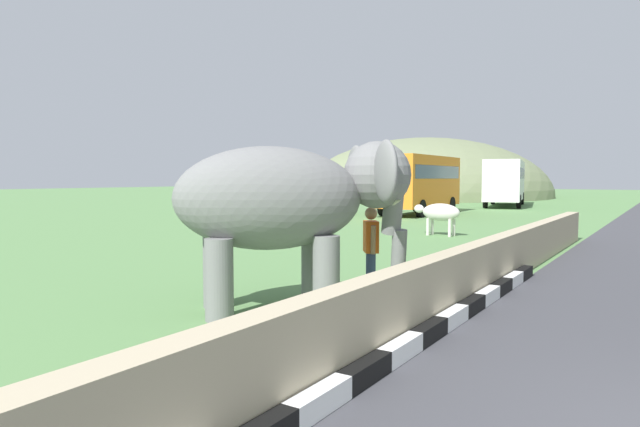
{
  "coord_description": "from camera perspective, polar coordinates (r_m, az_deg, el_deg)",
  "views": [
    {
      "loc": [
        -4.92,
        1.09,
        2.19
      ],
      "look_at": [
        2.68,
        6.07,
        1.6
      ],
      "focal_mm": 30.57,
      "sensor_mm": 36.0,
      "label": 1
    }
  ],
  "objects": [
    {
      "name": "bus_orange",
      "position": [
        33.43,
        10.3,
        3.48
      ],
      "size": [
        8.0,
        2.72,
        3.5
      ],
      "color": "orange",
      "rests_on": "ground_plane"
    },
    {
      "name": "bus_white",
      "position": [
        44.75,
        18.82,
        3.4
      ],
      "size": [
        10.32,
        4.37,
        3.5
      ],
      "color": "silver",
      "rests_on": "ground_plane"
    },
    {
      "name": "elephant",
      "position": [
        9.02,
        -3.02,
        1.4
      ],
      "size": [
        3.86,
        3.8,
        2.83
      ],
      "color": "slate",
      "rests_on": "ground_plane"
    },
    {
      "name": "barrier_parapet",
      "position": [
        7.73,
        9.58,
        -8.97
      ],
      "size": [
        28.0,
        0.36,
        1.0
      ],
      "primitive_type": "cube",
      "color": "tan",
      "rests_on": "ground_plane"
    },
    {
      "name": "striped_curb",
      "position": [
        5.7,
        2.47,
        -17.6
      ],
      "size": [
        16.2,
        0.2,
        0.24
      ],
      "color": "white",
      "rests_on": "ground_plane"
    },
    {
      "name": "hill_east",
      "position": [
        64.68,
        11.17,
        1.73
      ],
      "size": [
        34.17,
        27.34,
        13.58
      ],
      "color": "#707B56",
      "rests_on": "ground_plane"
    },
    {
      "name": "cow_near",
      "position": [
        21.18,
        12.43,
        0.07
      ],
      "size": [
        0.74,
        1.91,
        1.23
      ],
      "color": "beige",
      "rests_on": "ground_plane"
    },
    {
      "name": "person_handler",
      "position": [
        10.14,
        5.35,
        -3.46
      ],
      "size": [
        0.59,
        0.47,
        1.66
      ],
      "color": "navy",
      "rests_on": "ground_plane"
    }
  ]
}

